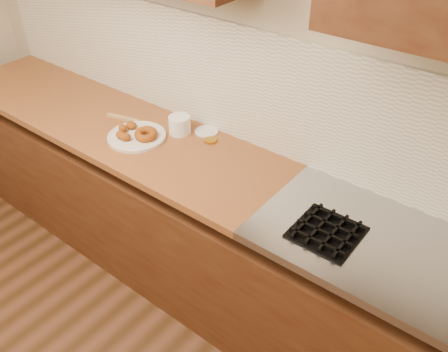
{
  "coord_description": "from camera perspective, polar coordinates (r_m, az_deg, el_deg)",
  "views": [
    {
      "loc": [
        1.34,
        0.24,
        2.21
      ],
      "look_at": [
        0.26,
        1.63,
        0.93
      ],
      "focal_mm": 38.0,
      "sensor_mm": 36.0,
      "label": 1
    }
  ],
  "objects": [
    {
      "name": "wooden_utensil",
      "position": [
        2.75,
        -12.08,
        6.83
      ],
      "size": [
        0.2,
        0.07,
        0.02
      ],
      "primitive_type": "cube",
      "rotation": [
        0.0,
        0.0,
        0.25
      ],
      "color": "#A5814A",
      "rests_on": "butcher_block"
    },
    {
      "name": "plastic_tub",
      "position": [
        2.55,
        -5.36,
        6.16
      ],
      "size": [
        0.12,
        0.12,
        0.1
      ],
      "primitive_type": "cylinder",
      "rotation": [
        0.0,
        0.0,
        -0.05
      ],
      "color": "white",
      "rests_on": "butcher_block"
    },
    {
      "name": "backsplash",
      "position": [
        2.42,
        0.41,
        11.36
      ],
      "size": [
        3.6,
        0.02,
        0.6
      ],
      "primitive_type": "cube",
      "color": "silver",
      "rests_on": "wall_back"
    },
    {
      "name": "base_cabinet",
      "position": [
        2.69,
        -3.57,
        -6.81
      ],
      "size": [
        3.6,
        0.6,
        0.77
      ],
      "primitive_type": "cube",
      "color": "#4D2C16",
      "rests_on": "floor"
    },
    {
      "name": "fried_dough_chunks",
      "position": [
        2.55,
        -11.79,
        5.29
      ],
      "size": [
        0.14,
        0.18,
        0.05
      ],
      "color": "#904D11",
      "rests_on": "donut_plate"
    },
    {
      "name": "tub_lid",
      "position": [
        2.57,
        -2.12,
        5.38
      ],
      "size": [
        0.14,
        0.14,
        0.01
      ],
      "primitive_type": "cylinder",
      "rotation": [
        0.0,
        0.0,
        0.11
      ],
      "color": "silver",
      "rests_on": "butcher_block"
    },
    {
      "name": "donut_plate",
      "position": [
        2.55,
        -10.43,
        4.69
      ],
      "size": [
        0.31,
        0.31,
        0.02
      ],
      "primitive_type": "cylinder",
      "color": "beige",
      "rests_on": "butcher_block"
    },
    {
      "name": "burner_grates",
      "position": [
        1.9,
        21.04,
        -10.24
      ],
      "size": [
        0.91,
        0.26,
        0.03
      ],
      "color": "black",
      "rests_on": "stovetop"
    },
    {
      "name": "stovetop",
      "position": [
        1.98,
        22.33,
        -9.76
      ],
      "size": [
        1.3,
        0.62,
        0.04
      ],
      "primitive_type": "cube",
      "color": "#9EA0A5",
      "rests_on": "base_cabinet"
    },
    {
      "name": "wall_back",
      "position": [
        2.37,
        0.61,
        14.75
      ],
      "size": [
        4.0,
        0.02,
        2.7
      ],
      "primitive_type": "cube",
      "color": "#BCAE90",
      "rests_on": "ground"
    },
    {
      "name": "butcher_block",
      "position": [
        2.8,
        -14.12,
        6.47
      ],
      "size": [
        2.3,
        0.62,
        0.04
      ],
      "primitive_type": "cube",
      "color": "brown",
      "rests_on": "base_cabinet"
    },
    {
      "name": "ring_donut",
      "position": [
        2.51,
        -9.39,
        5.0
      ],
      "size": [
        0.17,
        0.17,
        0.05
      ],
      "primitive_type": "torus",
      "rotation": [
        0.1,
        0.0,
        0.7
      ],
      "color": "#904D11",
      "rests_on": "donut_plate"
    },
    {
      "name": "brass_jar_lid",
      "position": [
        2.48,
        -1.65,
        4.3
      ],
      "size": [
        0.08,
        0.08,
        0.01
      ],
      "primitive_type": "cylinder",
      "rotation": [
        0.0,
        0.0,
        0.21
      ],
      "color": "#B47D1C",
      "rests_on": "butcher_block"
    }
  ]
}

